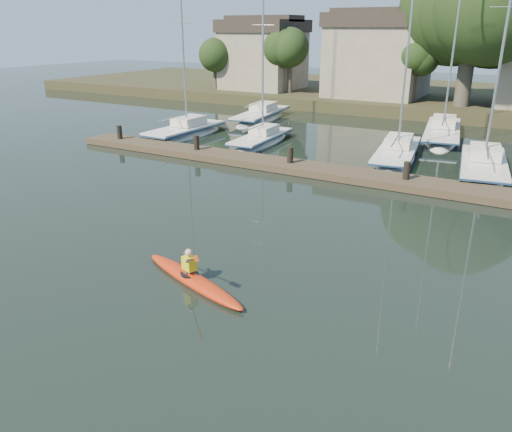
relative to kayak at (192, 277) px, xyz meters
The scene contains 10 objects.
ground 1.50m from the kayak, 91.63° to the right, with size 160.00×160.00×0.00m, color black.
kayak is the anchor object (origin of this frame).
dock 12.52m from the kayak, 90.19° to the left, with size 34.00×2.00×1.80m.
sailboat_0 21.19m from the kayak, 128.12° to the left, with size 2.36×8.00×12.64m.
sailboat_1 18.82m from the kayak, 113.32° to the left, with size 2.37×7.63×12.30m.
sailboat_2 17.74m from the kayak, 86.32° to the left, with size 3.33×9.09×14.70m.
sailboat_3 17.91m from the kayak, 71.20° to the left, with size 3.36×8.71×13.69m.
sailboat_5 27.68m from the kayak, 115.32° to the left, with size 3.39×9.63×15.61m.
sailboat_6 25.13m from the kayak, 84.90° to the left, with size 3.82×10.91×17.00m.
shore 38.96m from the kayak, 87.68° to the left, with size 90.00×25.25×12.75m.
Camera 1 is at (8.11, -8.77, 6.98)m, focal length 35.00 mm.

